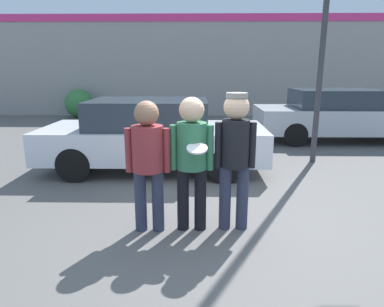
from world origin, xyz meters
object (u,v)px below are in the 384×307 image
at_px(person_left, 148,155).
at_px(shrub, 79,103).
at_px(parked_car_near, 153,135).
at_px(person_right, 235,149).
at_px(parked_car_far, 337,115).
at_px(person_middle_with_frisbee, 192,153).

relative_size(person_left, shrub, 1.41).
xyz_separation_m(person_left, parked_car_near, (-0.30, 2.74, -0.27)).
bearing_deg(parked_car_near, person_right, -62.78).
xyz_separation_m(person_left, parked_car_far, (4.56, 5.73, -0.26)).
bearing_deg(person_left, parked_car_far, 51.47).
height_order(person_left, shrub, person_left).
relative_size(person_middle_with_frisbee, shrub, 1.44).
relative_size(parked_car_far, shrub, 3.87).
distance_m(person_left, person_right, 1.07).
xyz_separation_m(person_right, parked_car_far, (3.49, 5.65, -0.32)).
height_order(person_left, person_middle_with_frisbee, person_middle_with_frisbee).
relative_size(person_right, parked_car_near, 0.39).
height_order(person_middle_with_frisbee, shrub, person_middle_with_frisbee).
height_order(person_left, parked_car_far, person_left).
distance_m(person_middle_with_frisbee, person_right, 0.54).
xyz_separation_m(person_right, parked_car_near, (-1.37, 2.66, -0.34)).
bearing_deg(parked_car_near, shrub, 118.49).
relative_size(person_left, person_right, 0.95).
bearing_deg(person_left, shrub, 113.13).
xyz_separation_m(person_left, person_middle_with_frisbee, (0.54, 0.04, 0.03)).
relative_size(parked_car_near, parked_car_far, 0.97).
height_order(person_right, parked_car_far, person_right).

